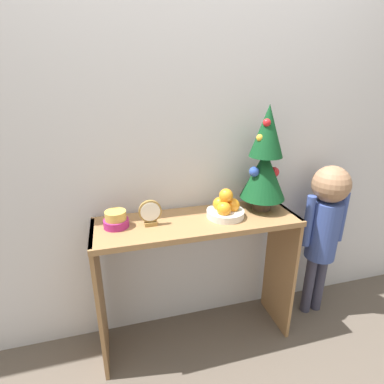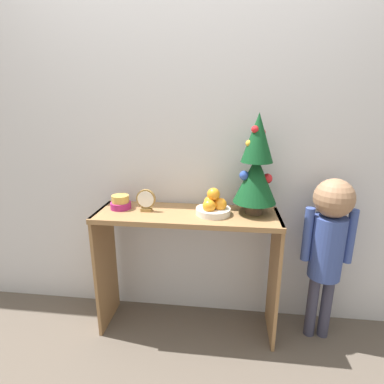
{
  "view_description": "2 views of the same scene",
  "coord_description": "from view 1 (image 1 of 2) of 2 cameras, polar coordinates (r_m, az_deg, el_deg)",
  "views": [
    {
      "loc": [
        -0.41,
        -1.22,
        1.52
      ],
      "look_at": [
        -0.02,
        0.22,
        0.96
      ],
      "focal_mm": 28.0,
      "sensor_mm": 36.0,
      "label": 1
    },
    {
      "loc": [
        0.23,
        -1.5,
        1.44
      ],
      "look_at": [
        0.03,
        0.15,
        0.95
      ],
      "focal_mm": 28.0,
      "sensor_mm": 36.0,
      "label": 2
    }
  ],
  "objects": [
    {
      "name": "child_figure",
      "position": [
        2.06,
        24.0,
        -4.94
      ],
      "size": [
        0.3,
        0.23,
        1.05
      ],
      "color": "#38384C",
      "rests_on": "ground_plane"
    },
    {
      "name": "fruit_bowl",
      "position": [
        1.64,
        6.39,
        -3.08
      ],
      "size": [
        0.21,
        0.21,
        0.16
      ],
      "color": "silver",
      "rests_on": "console_table"
    },
    {
      "name": "ground_plane",
      "position": [
        1.99,
        2.49,
        -29.2
      ],
      "size": [
        12.0,
        12.0,
        0.0
      ],
      "primitive_type": "plane",
      "color": "brown"
    },
    {
      "name": "desk_clock",
      "position": [
        1.55,
        -7.96,
        -4.01
      ],
      "size": [
        0.12,
        0.04,
        0.14
      ],
      "color": "olive",
      "rests_on": "console_table"
    },
    {
      "name": "mini_tree",
      "position": [
        1.7,
        13.75,
        5.82
      ],
      "size": [
        0.25,
        0.25,
        0.59
      ],
      "color": "#4C3828",
      "rests_on": "console_table"
    },
    {
      "name": "back_wall",
      "position": [
        1.69,
        -1.06,
        11.44
      ],
      "size": [
        7.0,
        0.05,
        2.5
      ],
      "primitive_type": "cube",
      "color": "silver",
      "rests_on": "ground_plane"
    },
    {
      "name": "console_table",
      "position": [
        1.71,
        0.96,
        -11.31
      ],
      "size": [
        1.11,
        0.36,
        0.81
      ],
      "color": "olive",
      "rests_on": "ground_plane"
    },
    {
      "name": "singing_bowl",
      "position": [
        1.57,
        -14.29,
        -5.14
      ],
      "size": [
        0.13,
        0.13,
        0.09
      ],
      "color": "#9E2366",
      "rests_on": "console_table"
    }
  ]
}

